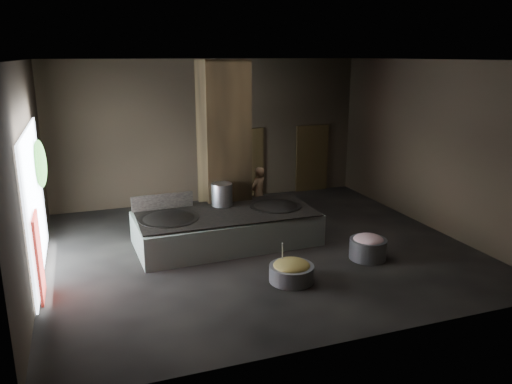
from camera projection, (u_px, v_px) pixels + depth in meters
name	position (u px, v px, depth m)	size (l,w,h in m)	color
floor	(258.00, 249.00, 12.42)	(10.00, 9.00, 0.10)	black
ceiling	(258.00, 58.00, 11.19)	(10.00, 9.00, 0.10)	black
back_wall	(210.00, 131.00, 15.94)	(10.00, 0.10, 4.50)	black
front_wall	(358.00, 214.00, 7.67)	(10.00, 0.10, 4.50)	black
left_wall	(25.00, 175.00, 10.17)	(0.10, 9.00, 4.50)	black
right_wall	(434.00, 145.00, 13.44)	(0.10, 9.00, 4.50)	black
pillar	(224.00, 146.00, 13.43)	(1.20, 1.20, 4.50)	black
hearth_platform	(226.00, 228.00, 12.56)	(4.47, 2.14, 0.78)	#B1C5B3
platform_cap	(226.00, 212.00, 12.44)	(4.37, 2.10, 0.03)	black
wok_left	(169.00, 222.00, 11.95)	(1.41, 1.41, 0.39)	black
wok_left_rim	(169.00, 219.00, 11.93)	(1.44, 1.44, 0.05)	black
wok_right	(276.00, 209.00, 12.94)	(1.31, 1.31, 0.37)	black
wok_right_rim	(276.00, 206.00, 12.92)	(1.34, 1.34, 0.05)	black
stock_pot	(222.00, 194.00, 12.88)	(0.54, 0.54, 0.58)	#B0B3B8
splash_guard	(163.00, 202.00, 12.60)	(1.55, 0.06, 0.39)	black
cook	(258.00, 193.00, 14.32)	(0.56, 0.36, 1.54)	#896445
veg_basin	(291.00, 273.00, 10.49)	(0.95, 0.95, 0.35)	slate
veg_fill	(292.00, 265.00, 10.44)	(0.78, 0.78, 0.24)	olive
ladle	(282.00, 255.00, 10.48)	(0.03, 0.03, 0.75)	#B0B3B8
meat_basin	(368.00, 249.00, 11.64)	(0.86, 0.86, 0.47)	slate
meat_fill	(368.00, 240.00, 11.59)	(0.71, 0.71, 0.27)	#C67781
doorway_near	(246.00, 164.00, 16.54)	(1.18, 0.08, 2.38)	black
doorway_near_glow	(240.00, 165.00, 16.72)	(0.77, 0.04, 1.83)	#8C6647
doorway_far	(312.00, 159.00, 17.32)	(1.18, 0.08, 2.38)	black
doorway_far_glow	(307.00, 161.00, 17.27)	(0.76, 0.04, 1.80)	#8C6647
left_opening	(35.00, 202.00, 10.56)	(0.04, 4.20, 3.10)	white
pavilion_sliver	(39.00, 257.00, 9.60)	(0.05, 0.90, 1.70)	maroon
tree_silhouette	(40.00, 164.00, 11.43)	(0.28, 1.10, 1.10)	#194714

